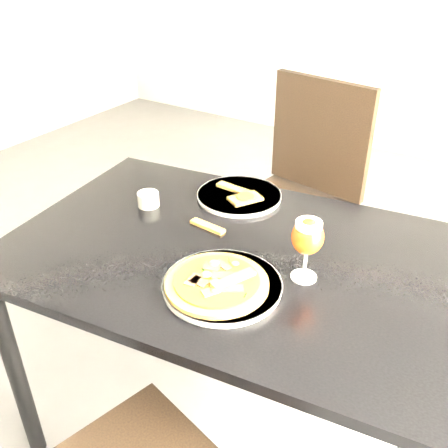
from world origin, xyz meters
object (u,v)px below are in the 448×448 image
Objects in this scene: chair_far at (297,195)px; pizza at (217,282)px; beer_glass at (308,237)px; dining_table at (228,275)px.

pizza is at bearing -68.38° from chair_far.
beer_glass is at bearing 45.66° from pizza.
beer_glass reaches higher than pizza.
chair_far is 0.88m from beer_glass.
chair_far is 0.95m from pizza.
dining_table is at bearing 177.71° from beer_glass.
dining_table is 1.29× the size of chair_far.
dining_table is 0.31m from beer_glass.
chair_far is 6.07× the size of beer_glass.
dining_table is 0.21m from pizza.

